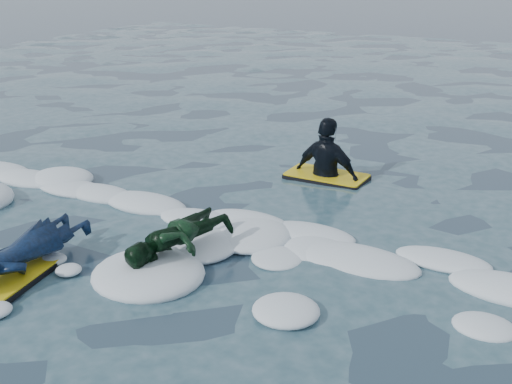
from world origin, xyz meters
TOP-DOWN VIEW (x-y plane):
  - ground at (0.00, 0.00)m, footprint 120.00×120.00m
  - foam_band at (0.00, 1.03)m, footprint 12.00×3.10m
  - prone_woman_unit at (-0.84, -0.57)m, footprint 0.80×1.71m
  - prone_child_unit at (0.50, 0.36)m, footprint 0.96×1.41m
  - waiting_rider_unit at (0.86, 3.70)m, footprint 1.21×0.68m

SIDE VIEW (x-z plane):
  - ground at x=0.00m, z-range 0.00..0.00m
  - foam_band at x=0.00m, z-range -0.15..0.15m
  - waiting_rider_unit at x=0.86m, z-range -0.85..0.94m
  - prone_woman_unit at x=-0.84m, z-range 0.01..0.45m
  - prone_child_unit at x=0.50m, z-range 0.01..0.51m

